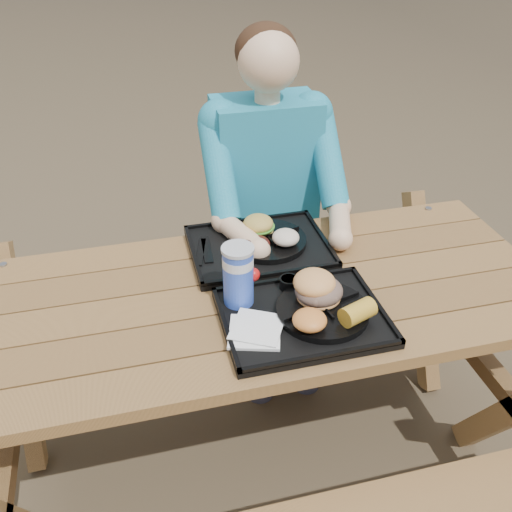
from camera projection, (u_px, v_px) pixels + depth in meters
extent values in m
plane|color=#999999|center=(256.00, 452.00, 2.12)|extent=(60.00, 60.00, 0.00)
cube|color=black|center=(303.00, 318.00, 1.59)|extent=(0.45, 0.35, 0.02)
cube|color=black|center=(259.00, 248.00, 1.89)|extent=(0.45, 0.35, 0.02)
cylinder|color=black|center=(322.00, 311.00, 1.59)|extent=(0.26, 0.26, 0.02)
cylinder|color=black|center=(267.00, 241.00, 1.89)|extent=(0.26, 0.26, 0.02)
cube|color=white|center=(255.00, 331.00, 1.52)|extent=(0.17, 0.17, 0.02)
cylinder|color=blue|center=(238.00, 277.00, 1.59)|extent=(0.09, 0.09, 0.17)
cylinder|color=black|center=(289.00, 283.00, 1.68)|extent=(0.06, 0.06, 0.03)
cylinder|color=yellow|center=(313.00, 281.00, 1.69)|extent=(0.06, 0.06, 0.03)
ellipsoid|color=#ED923E|center=(310.00, 320.00, 1.50)|extent=(0.09, 0.09, 0.05)
cube|color=black|center=(207.00, 249.00, 1.86)|extent=(0.04, 0.16, 0.01)
ellipsoid|color=#44120D|center=(256.00, 244.00, 1.82)|extent=(0.09, 0.09, 0.04)
ellipsoid|color=#EFE0CB|center=(286.00, 237.00, 1.84)|extent=(0.09, 0.09, 0.05)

